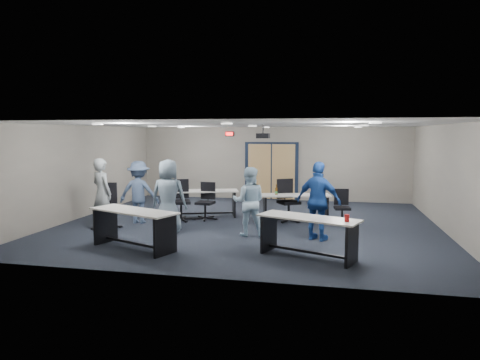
% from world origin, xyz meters
% --- Properties ---
extents(floor, '(10.00, 10.00, 0.00)m').
position_xyz_m(floor, '(0.00, 0.00, 0.00)').
color(floor, black).
rests_on(floor, ground).
extents(back_wall, '(10.00, 0.04, 2.70)m').
position_xyz_m(back_wall, '(0.00, 4.50, 1.35)').
color(back_wall, gray).
rests_on(back_wall, floor).
extents(front_wall, '(10.00, 0.04, 2.70)m').
position_xyz_m(front_wall, '(0.00, -4.50, 1.35)').
color(front_wall, gray).
rests_on(front_wall, floor).
extents(left_wall, '(0.04, 9.00, 2.70)m').
position_xyz_m(left_wall, '(-5.00, 0.00, 1.35)').
color(left_wall, gray).
rests_on(left_wall, floor).
extents(right_wall, '(0.04, 9.00, 2.70)m').
position_xyz_m(right_wall, '(5.00, 0.00, 1.35)').
color(right_wall, gray).
rests_on(right_wall, floor).
extents(ceiling, '(10.00, 9.00, 0.04)m').
position_xyz_m(ceiling, '(0.00, 0.00, 2.70)').
color(ceiling, white).
rests_on(ceiling, back_wall).
extents(double_door, '(2.00, 0.07, 2.20)m').
position_xyz_m(double_door, '(0.00, 4.46, 1.05)').
color(double_door, black).
rests_on(double_door, back_wall).
extents(exit_sign, '(0.32, 0.07, 0.18)m').
position_xyz_m(exit_sign, '(-1.60, 4.44, 2.45)').
color(exit_sign, black).
rests_on(exit_sign, back_wall).
extents(ceiling_projector, '(0.35, 0.32, 0.37)m').
position_xyz_m(ceiling_projector, '(0.30, 0.50, 2.40)').
color(ceiling_projector, black).
rests_on(ceiling_projector, ceiling).
extents(ceiling_can_lights, '(6.24, 5.74, 0.02)m').
position_xyz_m(ceiling_can_lights, '(0.00, 0.25, 2.67)').
color(ceiling_can_lights, white).
rests_on(ceiling_can_lights, ceiling).
extents(table_front_left, '(2.17, 1.40, 0.84)m').
position_xyz_m(table_front_left, '(-1.94, -3.00, 0.57)').
color(table_front_left, beige).
rests_on(table_front_left, floor).
extents(table_front_right, '(2.12, 1.36, 0.95)m').
position_xyz_m(table_front_right, '(1.76, -2.89, 0.56)').
color(table_front_right, beige).
rests_on(table_front_right, floor).
extents(table_back_left, '(2.06, 1.22, 0.79)m').
position_xyz_m(table_back_left, '(-1.47, 0.70, 0.54)').
color(table_back_left, beige).
rests_on(table_back_left, floor).
extents(table_back_right, '(2.01, 1.07, 1.06)m').
position_xyz_m(table_back_right, '(1.21, 0.50, 0.54)').
color(table_back_right, beige).
rests_on(table_back_right, floor).
extents(chair_back_a, '(0.96, 0.96, 1.16)m').
position_xyz_m(chair_back_a, '(-1.97, 0.03, 0.58)').
color(chair_back_a, black).
rests_on(chair_back_a, floor).
extents(chair_back_b, '(0.74, 0.74, 1.06)m').
position_xyz_m(chair_back_b, '(-1.34, 0.31, 0.53)').
color(chair_back_b, black).
rests_on(chair_back_b, floor).
extents(chair_back_c, '(1.03, 1.03, 1.18)m').
position_xyz_m(chair_back_c, '(1.03, 0.57, 0.59)').
color(chair_back_c, black).
rests_on(chair_back_c, floor).
extents(chair_back_d, '(0.67, 0.67, 0.94)m').
position_xyz_m(chair_back_d, '(2.50, 0.54, 0.47)').
color(chair_back_d, black).
rests_on(chair_back_d, floor).
extents(chair_loose_left, '(0.93, 0.93, 1.17)m').
position_xyz_m(chair_loose_left, '(-3.53, -1.33, 0.59)').
color(chair_loose_left, black).
rests_on(chair_loose_left, floor).
extents(person_gray, '(0.79, 0.70, 1.83)m').
position_xyz_m(person_gray, '(-3.64, -1.31, 0.92)').
color(person_gray, '#929CA0').
rests_on(person_gray, floor).
extents(person_plaid, '(0.92, 0.63, 1.83)m').
position_xyz_m(person_plaid, '(-1.77, -1.40, 0.92)').
color(person_plaid, slate).
rests_on(person_plaid, floor).
extents(person_lightblue, '(0.88, 0.72, 1.67)m').
position_xyz_m(person_lightblue, '(0.25, -1.33, 0.83)').
color(person_lightblue, '#B9DCF4').
rests_on(person_lightblue, floor).
extents(person_navy, '(1.16, 0.83, 1.83)m').
position_xyz_m(person_navy, '(1.91, -1.43, 0.92)').
color(person_navy, '#1B4394').
rests_on(person_navy, floor).
extents(person_back, '(1.17, 0.75, 1.72)m').
position_xyz_m(person_back, '(-2.99, -0.50, 0.86)').
color(person_back, '#455A7D').
rests_on(person_back, floor).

